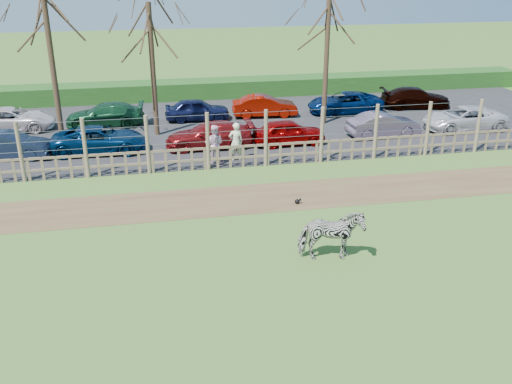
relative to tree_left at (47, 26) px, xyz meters
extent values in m
plane|color=olive|center=(6.50, -12.50, -5.62)|extent=(120.00, 120.00, 0.00)
cube|color=brown|center=(6.50, -8.00, -5.61)|extent=(34.00, 2.80, 0.01)
cube|color=#232326|center=(6.50, 2.00, -5.60)|extent=(44.00, 13.00, 0.04)
cube|color=#1E4716|center=(6.50, 9.00, -5.07)|extent=(46.00, 2.00, 1.10)
cube|color=brown|center=(6.50, -4.50, -5.17)|extent=(30.00, 0.06, 0.10)
cube|color=brown|center=(6.50, -4.50, -4.67)|extent=(30.00, 0.06, 0.10)
cylinder|color=brown|center=(-1.00, -4.50, -4.37)|extent=(0.16, 0.16, 2.50)
cylinder|color=brown|center=(1.50, -4.50, -4.37)|extent=(0.16, 0.16, 2.50)
cylinder|color=brown|center=(4.00, -4.50, -4.37)|extent=(0.16, 0.16, 2.50)
cylinder|color=brown|center=(6.50, -4.50, -4.37)|extent=(0.16, 0.16, 2.50)
cylinder|color=brown|center=(9.00, -4.50, -4.37)|extent=(0.16, 0.16, 2.50)
cylinder|color=brown|center=(11.50, -4.50, -4.37)|extent=(0.16, 0.16, 2.50)
cylinder|color=brown|center=(14.00, -4.50, -4.37)|extent=(0.16, 0.16, 2.50)
cylinder|color=brown|center=(16.50, -4.50, -4.37)|extent=(0.16, 0.16, 2.50)
cylinder|color=brown|center=(19.00, -4.50, -4.37)|extent=(0.16, 0.16, 2.50)
cylinder|color=gray|center=(6.50, -4.50, -4.37)|extent=(30.00, 0.02, 0.02)
cylinder|color=gray|center=(6.50, -4.50, -3.97)|extent=(30.00, 0.02, 0.02)
cylinder|color=gray|center=(6.50, -4.50, -3.57)|extent=(30.00, 0.02, 0.02)
cylinder|color=gray|center=(6.50, -4.50, -3.22)|extent=(30.00, 0.02, 0.02)
cylinder|color=#3D2B1E|center=(0.00, 0.00, -1.87)|extent=(0.26, 0.26, 7.50)
cylinder|color=#3D2B1E|center=(4.50, 1.00, -2.37)|extent=(0.26, 0.26, 6.50)
cylinder|color=#3D2B1E|center=(13.50, 1.50, -2.12)|extent=(0.26, 0.26, 7.00)
imported|color=gray|center=(9.17, -13.05, -4.81)|extent=(2.00, 1.09, 1.61)
imported|color=beige|center=(7.83, -3.67, -4.71)|extent=(0.66, 0.46, 1.72)
imported|color=silver|center=(6.84, -3.84, -4.71)|extent=(0.99, 0.87, 1.72)
sphere|color=black|center=(9.28, -8.80, -5.52)|extent=(0.19, 0.19, 0.19)
sphere|color=black|center=(9.39, -8.80, -5.46)|extent=(0.09, 0.09, 0.09)
imported|color=#1A253D|center=(-2.11, -1.43, -4.98)|extent=(3.78, 1.75, 1.20)
imported|color=#052349|center=(1.83, -1.32, -4.98)|extent=(4.41, 2.19, 1.20)
imported|color=maroon|center=(6.89, -1.59, -4.98)|extent=(4.14, 1.70, 1.20)
imported|color=#910304|center=(10.70, -1.81, -4.98)|extent=(3.55, 1.50, 1.20)
imported|color=#645469|center=(15.68, -1.45, -4.98)|extent=(3.71, 1.47, 1.20)
imported|color=silver|center=(20.30, -1.11, -4.98)|extent=(4.33, 2.01, 1.20)
imported|color=silver|center=(-2.86, 3.22, -4.98)|extent=(4.32, 1.99, 1.20)
imported|color=#174829|center=(1.86, 3.28, -4.98)|extent=(4.22, 1.91, 1.20)
imported|color=#11163B|center=(6.80, 3.42, -4.98)|extent=(3.54, 1.45, 1.20)
imported|color=#8E1003|center=(10.63, 3.49, -4.98)|extent=(3.72, 1.52, 1.20)
imported|color=#031949|center=(15.35, 3.35, -4.98)|extent=(4.39, 2.14, 1.20)
imported|color=black|center=(19.93, 3.77, -4.98)|extent=(4.30, 2.14, 1.20)
camera|label=1|loc=(4.10, -27.45, 2.85)|focal=40.00mm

